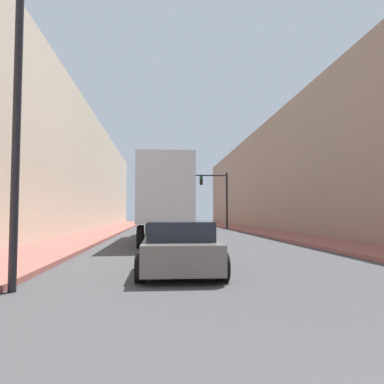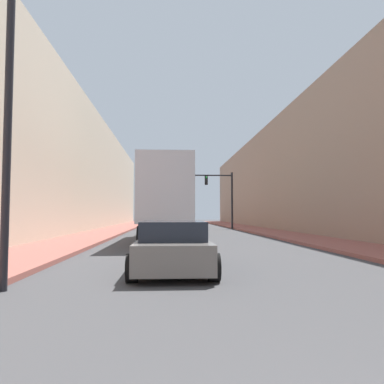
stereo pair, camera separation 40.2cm
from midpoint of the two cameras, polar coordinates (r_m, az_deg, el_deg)
sidewalk_right at (r=31.52m, az=10.33°, el=-5.94°), size 3.20×80.00×0.15m
sidewalk_left at (r=30.80m, az=-14.00°, el=-5.96°), size 3.20×80.00×0.15m
building_right at (r=33.20m, az=17.93°, el=3.13°), size 6.00×80.00×10.36m
building_left at (r=32.06m, az=-22.03°, el=4.02°), size 6.00×80.00×11.00m
semi_truck at (r=22.05m, az=-4.84°, el=-1.16°), size 2.50×13.50×4.19m
sedan_car at (r=10.09m, az=-3.22°, el=-8.36°), size 2.09×4.48×1.33m
traffic_signal_gantry at (r=37.45m, az=1.93°, el=0.48°), size 7.88×0.35×5.69m
street_lamp at (r=9.00m, az=-26.11°, el=20.38°), size 0.44×0.44×8.15m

